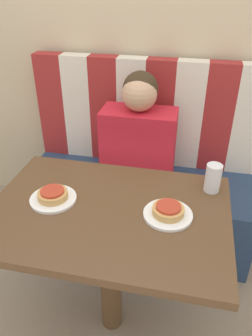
# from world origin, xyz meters

# --- Properties ---
(ground_plane) EXTENTS (12.00, 12.00, 0.00)m
(ground_plane) POSITION_xyz_m (0.00, 0.00, 0.00)
(ground_plane) COLOR gray
(wall_back) EXTENTS (7.00, 0.05, 2.60)m
(wall_back) POSITION_xyz_m (0.00, 1.01, 1.30)
(wall_back) COLOR #C6B28E
(wall_back) RESTS_ON ground_plane
(booth_seat) EXTENTS (1.39, 0.57, 0.45)m
(booth_seat) POSITION_xyz_m (0.00, 0.67, 0.23)
(booth_seat) COLOR navy
(booth_seat) RESTS_ON ground_plane
(booth_backrest) EXTENTS (1.39, 0.10, 0.66)m
(booth_backrest) POSITION_xyz_m (0.00, 0.91, 0.78)
(booth_backrest) COLOR maroon
(booth_backrest) RESTS_ON booth_seat
(dining_table) EXTENTS (0.96, 0.68, 0.73)m
(dining_table) POSITION_xyz_m (0.00, 0.00, 0.63)
(dining_table) COLOR brown
(dining_table) RESTS_ON ground_plane
(person) EXTENTS (0.42, 0.23, 0.64)m
(person) POSITION_xyz_m (0.00, 0.68, 0.75)
(person) COLOR red
(person) RESTS_ON booth_seat
(plate_left) EXTENTS (0.19, 0.19, 0.01)m
(plate_left) POSITION_xyz_m (-0.24, 0.01, 0.74)
(plate_left) COLOR white
(plate_left) RESTS_ON dining_table
(plate_right) EXTENTS (0.19, 0.19, 0.01)m
(plate_right) POSITION_xyz_m (0.24, 0.01, 0.74)
(plate_right) COLOR white
(plate_right) RESTS_ON dining_table
(pizza_left) EXTENTS (0.12, 0.12, 0.04)m
(pizza_left) POSITION_xyz_m (-0.24, 0.01, 0.76)
(pizza_left) COLOR tan
(pizza_left) RESTS_ON plate_left
(pizza_right) EXTENTS (0.12, 0.12, 0.04)m
(pizza_right) POSITION_xyz_m (0.24, 0.01, 0.76)
(pizza_right) COLOR tan
(pizza_right) RESTS_ON plate_right
(drinking_cup) EXTENTS (0.07, 0.07, 0.13)m
(drinking_cup) POSITION_xyz_m (0.40, 0.22, 0.79)
(drinking_cup) COLOR silver
(drinking_cup) RESTS_ON dining_table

